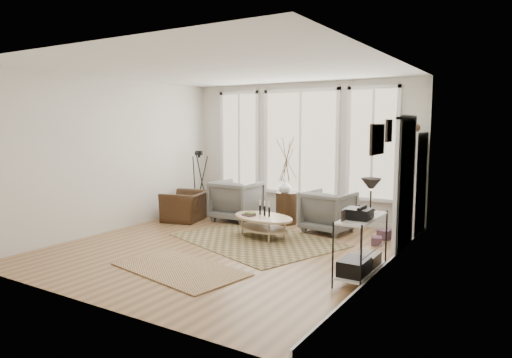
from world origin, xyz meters
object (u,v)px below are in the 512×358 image
Objects in this scene: side_table at (286,182)px; accent_chair at (186,206)px; armchair_left at (237,200)px; bookcase at (412,186)px; coffee_table at (263,221)px; armchair_right at (329,211)px; low_shelf at (361,241)px.

side_table is 1.93× the size of accent_chair.
armchair_left is 1.09m from accent_chair.
armchair_left is at bearing 106.34° from accent_chair.
bookcase is 2.71m from coffee_table.
bookcase reaches higher than armchair_left.
coffee_table is at bearing -149.86° from bookcase.
accent_chair is (-1.97, -0.81, -0.57)m from side_table.
side_table reaches higher than armchair_right.
low_shelf is at bearing -28.30° from coffee_table.
low_shelf is 1.39× the size of accent_chair.
accent_chair is at bearing -168.69° from bookcase.
accent_chair is at bearing 17.60° from armchair_right.
armchair_right is at bearing -168.69° from bookcase.
armchair_left is 1.16m from side_table.
low_shelf is 2.63m from armchair_right.
accent_chair reaches higher than coffee_table.
low_shelf is at bearing 146.66° from armchair_left.
bookcase is 1.14× the size of side_table.
bookcase is 2.19× the size of armchair_left.
bookcase is 2.56m from low_shelf.
accent_chair is at bearing 159.53° from low_shelf.
low_shelf is 1.39× the size of armchair_left.
side_table is at bearing -5.36° from armchair_right.
armchair_left is 0.52× the size of side_table.
armchair_right is 0.92× the size of accent_chair.
armchair_left is (-3.45, 2.20, -0.08)m from low_shelf.
coffee_table is 2.20m from accent_chair.
low_shelf is at bearing -91.28° from bookcase.
armchair_left is 2.06m from armchair_right.
low_shelf is 1.51× the size of armchair_right.
low_shelf reaches higher than accent_chair.
bookcase reaches higher than coffee_table.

